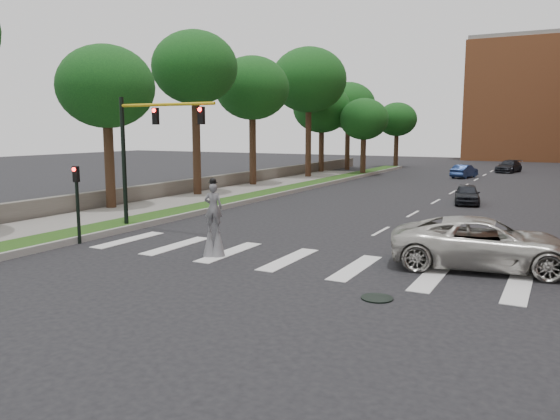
% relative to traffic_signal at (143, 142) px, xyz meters
% --- Properties ---
extents(ground_plane, '(160.00, 160.00, 0.00)m').
position_rel_traffic_signal_xyz_m(ground_plane, '(9.78, -3.00, -4.15)').
color(ground_plane, black).
rests_on(ground_plane, ground).
extents(grass_median, '(2.00, 60.00, 0.25)m').
position_rel_traffic_signal_xyz_m(grass_median, '(-1.72, 17.00, -4.03)').
color(grass_median, '#1E4112').
rests_on(grass_median, ground).
extents(median_curb, '(0.20, 60.00, 0.28)m').
position_rel_traffic_signal_xyz_m(median_curb, '(-0.67, 17.00, -4.01)').
color(median_curb, gray).
rests_on(median_curb, ground).
extents(sidewalk_left, '(4.00, 60.00, 0.18)m').
position_rel_traffic_signal_xyz_m(sidewalk_left, '(-4.72, 7.00, -4.06)').
color(sidewalk_left, slate).
rests_on(sidewalk_left, ground).
extents(stone_wall, '(0.50, 56.00, 1.10)m').
position_rel_traffic_signal_xyz_m(stone_wall, '(-7.22, 19.00, -3.60)').
color(stone_wall, '#59544C').
rests_on(stone_wall, ground).
extents(manhole, '(0.90, 0.90, 0.04)m').
position_rel_traffic_signal_xyz_m(manhole, '(12.78, -5.00, -4.13)').
color(manhole, black).
rests_on(manhole, ground).
extents(building_backdrop, '(26.00, 14.00, 18.00)m').
position_rel_traffic_signal_xyz_m(building_backdrop, '(15.78, 75.00, 4.85)').
color(building_backdrop, '#C7703E').
rests_on(building_backdrop, ground).
extents(traffic_signal, '(5.30, 0.23, 6.20)m').
position_rel_traffic_signal_xyz_m(traffic_signal, '(0.00, 0.00, 0.00)').
color(traffic_signal, black).
rests_on(traffic_signal, ground).
extents(secondary_signal, '(0.25, 0.21, 3.23)m').
position_rel_traffic_signal_xyz_m(secondary_signal, '(-0.52, -3.50, -2.20)').
color(secondary_signal, black).
rests_on(secondary_signal, ground).
extents(stilt_performer, '(0.82, 0.65, 2.96)m').
position_rel_traffic_signal_xyz_m(stilt_performer, '(5.78, -2.83, -2.96)').
color(stilt_performer, '#332014').
rests_on(stilt_performer, ground).
extents(suv_crossing, '(6.65, 3.90, 1.74)m').
position_rel_traffic_signal_xyz_m(suv_crossing, '(14.98, 0.00, -3.28)').
color(suv_crossing, '#BAB8B0').
rests_on(suv_crossing, ground).
extents(car_near, '(2.13, 3.92, 1.27)m').
position_rel_traffic_signal_xyz_m(car_near, '(11.78, 16.73, -3.52)').
color(car_near, black).
rests_on(car_near, ground).
extents(car_mid, '(2.17, 4.12, 1.29)m').
position_rel_traffic_signal_xyz_m(car_mid, '(8.42, 36.53, -3.51)').
color(car_mid, navy).
rests_on(car_mid, ground).
extents(car_far, '(2.80, 4.91, 1.34)m').
position_rel_traffic_signal_xyz_m(car_far, '(11.66, 45.83, -3.48)').
color(car_far, black).
rests_on(car_far, ground).
extents(tree_1, '(5.54, 5.54, 9.48)m').
position_rel_traffic_signal_xyz_m(tree_1, '(-6.30, 4.15, 2.93)').
color(tree_1, '#332014').
rests_on(tree_1, ground).
extents(tree_2, '(5.89, 5.89, 11.43)m').
position_rel_traffic_signal_xyz_m(tree_2, '(-5.79, 11.96, 4.71)').
color(tree_2, '#332014').
rests_on(tree_2, ground).
extents(tree_3, '(6.07, 6.07, 10.64)m').
position_rel_traffic_signal_xyz_m(tree_3, '(-5.89, 19.87, 3.86)').
color(tree_3, '#332014').
rests_on(tree_3, ground).
extents(tree_4, '(7.24, 7.24, 12.47)m').
position_rel_traffic_signal_xyz_m(tree_4, '(-5.03, 29.02, 5.20)').
color(tree_4, '#332014').
rests_on(tree_4, ground).
extents(tree_5, '(6.34, 6.34, 10.18)m').
position_rel_traffic_signal_xyz_m(tree_5, '(-5.72, 41.54, 3.29)').
color(tree_5, '#332014').
rests_on(tree_5, ground).
extents(tree_6, '(4.99, 4.99, 7.90)m').
position_rel_traffic_signal_xyz_m(tree_6, '(-1.46, 34.89, 1.58)').
color(tree_6, '#332014').
rests_on(tree_6, ground).
extents(tree_7, '(4.92, 4.92, 8.06)m').
position_rel_traffic_signal_xyz_m(tree_7, '(-1.80, 48.38, 1.77)').
color(tree_7, '#332014').
rests_on(tree_7, ground).
extents(tree_8, '(6.19, 6.19, 9.61)m').
position_rel_traffic_signal_xyz_m(tree_8, '(-6.38, 35.35, 2.80)').
color(tree_8, '#332014').
rests_on(tree_8, ground).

